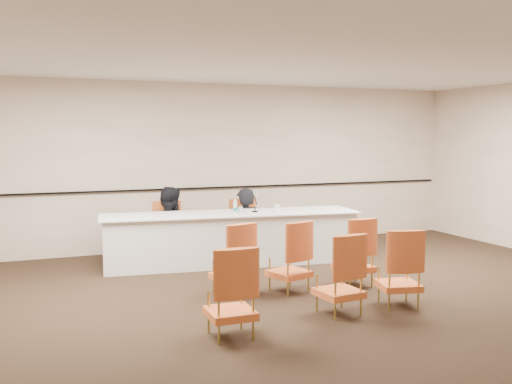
# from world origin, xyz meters

# --- Properties ---
(floor) EXTENTS (10.00, 10.00, 0.00)m
(floor) POSITION_xyz_m (0.00, 0.00, 0.00)
(floor) COLOR black
(floor) RESTS_ON ground
(ceiling) EXTENTS (10.00, 10.00, 0.00)m
(ceiling) POSITION_xyz_m (0.00, 0.00, 3.00)
(ceiling) COLOR silver
(ceiling) RESTS_ON ground
(wall_back) EXTENTS (10.00, 0.04, 3.00)m
(wall_back) POSITION_xyz_m (0.00, 4.00, 1.50)
(wall_back) COLOR #BCA893
(wall_back) RESTS_ON ground
(wall_rail) EXTENTS (9.80, 0.04, 0.03)m
(wall_rail) POSITION_xyz_m (0.00, 3.96, 1.10)
(wall_rail) COLOR black
(wall_rail) RESTS_ON wall_back
(panel_table) EXTENTS (4.19, 1.44, 0.82)m
(panel_table) POSITION_xyz_m (-0.18, 2.51, 0.41)
(panel_table) COLOR silver
(panel_table) RESTS_ON ground
(panelist_main) EXTENTS (0.69, 0.54, 1.66)m
(panelist_main) POSITION_xyz_m (0.26, 3.06, 0.34)
(panelist_main) COLOR black
(panelist_main) RESTS_ON ground
(panelist_main_chair) EXTENTS (0.56, 0.56, 0.95)m
(panelist_main_chair) POSITION_xyz_m (0.26, 3.06, 0.47)
(panelist_main_chair) COLOR #AE491F
(panelist_main_chair) RESTS_ON ground
(panelist_second) EXTENTS (0.99, 0.91, 1.64)m
(panelist_second) POSITION_xyz_m (-1.04, 3.22, 0.39)
(panelist_second) COLOR black
(panelist_second) RESTS_ON ground
(panelist_second_chair) EXTENTS (0.56, 0.56, 0.95)m
(panelist_second_chair) POSITION_xyz_m (-1.04, 3.22, 0.47)
(panelist_second_chair) COLOR #AE491F
(panelist_second_chair) RESTS_ON ground
(papers) EXTENTS (0.31, 0.23, 0.00)m
(papers) POSITION_xyz_m (0.23, 2.38, 0.82)
(papers) COLOR white
(papers) RESTS_ON panel_table
(microphone) EXTENTS (0.20, 0.24, 0.30)m
(microphone) POSITION_xyz_m (0.19, 2.42, 0.97)
(microphone) COLOR black
(microphone) RESTS_ON panel_table
(water_bottle) EXTENTS (0.08, 0.08, 0.22)m
(water_bottle) POSITION_xyz_m (-0.14, 2.44, 0.93)
(water_bottle) COLOR #177C82
(water_bottle) RESTS_ON panel_table
(drinking_glass) EXTENTS (0.07, 0.07, 0.10)m
(drinking_glass) POSITION_xyz_m (-0.04, 2.46, 0.87)
(drinking_glass) COLOR silver
(drinking_glass) RESTS_ON panel_table
(coffee_cup) EXTENTS (0.10, 0.10, 0.13)m
(coffee_cup) POSITION_xyz_m (0.51, 2.26, 0.89)
(coffee_cup) COLOR white
(coffee_cup) RESTS_ON panel_table
(aud_chair_front_left) EXTENTS (0.62, 0.62, 0.95)m
(aud_chair_front_left) POSITION_xyz_m (-0.77, 0.77, 0.47)
(aud_chair_front_left) COLOR #AE491F
(aud_chair_front_left) RESTS_ON ground
(aud_chair_front_mid) EXTENTS (0.62, 0.62, 0.95)m
(aud_chair_front_mid) POSITION_xyz_m (-0.03, 0.64, 0.47)
(aud_chair_front_mid) COLOR #AE491F
(aud_chair_front_mid) RESTS_ON ground
(aud_chair_front_right) EXTENTS (0.53, 0.53, 0.95)m
(aud_chair_front_right) POSITION_xyz_m (0.92, 0.59, 0.47)
(aud_chair_front_right) COLOR #AE491F
(aud_chair_front_right) RESTS_ON ground
(aud_chair_back_left) EXTENTS (0.51, 0.51, 0.95)m
(aud_chair_back_left) POSITION_xyz_m (-1.31, -0.67, 0.47)
(aud_chair_back_left) COLOR #AE491F
(aud_chair_back_left) RESTS_ON ground
(aud_chair_back_mid) EXTENTS (0.55, 0.55, 0.95)m
(aud_chair_back_mid) POSITION_xyz_m (0.10, -0.42, 0.47)
(aud_chair_back_mid) COLOR #AE491F
(aud_chair_back_mid) RESTS_ON ground
(aud_chair_back_right) EXTENTS (0.61, 0.61, 0.95)m
(aud_chair_back_right) POSITION_xyz_m (0.93, -0.40, 0.47)
(aud_chair_back_right) COLOR #AE491F
(aud_chair_back_right) RESTS_ON ground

